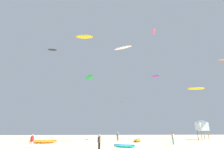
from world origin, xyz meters
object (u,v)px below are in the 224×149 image
(kite_aloft_4, at_px, (123,48))
(kite_grounded_mid, at_px, (124,146))
(person_midground, at_px, (32,140))
(kite_aloft_5, at_px, (223,60))
(kite_grounded_far, at_px, (137,140))
(kite_aloft_0, at_px, (85,37))
(kite_aloft_2, at_px, (156,76))
(kite_grounded_near, at_px, (43,142))
(kite_aloft_1, at_px, (52,50))
(kite_aloft_6, at_px, (123,101))
(kite_aloft_3, at_px, (90,77))
(person_foreground, at_px, (99,141))
(kite_aloft_7, at_px, (154,32))
(person_right, at_px, (118,136))
(kite_aloft_8, at_px, (196,89))
(person_left, at_px, (173,137))
(lifeguard_tower, at_px, (202,125))

(kite_aloft_4, bearing_deg, kite_grounded_mid, -98.59)
(person_midground, xyz_separation_m, kite_aloft_5, (31.71, 6.15, 14.00))
(kite_grounded_far, distance_m, kite_aloft_0, 26.79)
(kite_grounded_mid, distance_m, kite_aloft_2, 27.24)
(kite_grounded_near, distance_m, kite_aloft_1, 34.02)
(kite_aloft_4, xyz_separation_m, kite_aloft_6, (2.61, 19.47, -7.73))
(kite_aloft_3, bearing_deg, kite_grounded_near, -115.64)
(person_foreground, distance_m, kite_aloft_7, 28.97)
(kite_aloft_7, bearing_deg, kite_grounded_near, -172.07)
(person_right, relative_size, kite_aloft_8, 0.38)
(kite_aloft_2, bearing_deg, person_left, -101.81)
(person_foreground, distance_m, person_midground, 8.99)
(kite_aloft_5, xyz_separation_m, kite_aloft_7, (-11.58, 4.63, 8.25))
(lifeguard_tower, distance_m, kite_aloft_8, 9.71)
(person_midground, bearing_deg, kite_grounded_far, 125.15)
(person_left, bearing_deg, person_right, 160.56)
(kite_aloft_0, relative_size, kite_aloft_8, 1.01)
(person_foreground, bearing_deg, kite_aloft_3, 71.71)
(kite_aloft_0, bearing_deg, kite_grounded_mid, -65.75)
(kite_grounded_mid, relative_size, kite_aloft_5, 1.45)
(kite_grounded_near, height_order, kite_aloft_3, kite_aloft_3)
(person_midground, height_order, kite_aloft_0, kite_aloft_0)
(kite_aloft_8, bearing_deg, kite_aloft_3, 172.99)
(kite_aloft_2, relative_size, kite_aloft_8, 0.49)
(kite_grounded_far, relative_size, kite_aloft_3, 1.06)
(person_right, xyz_separation_m, kite_aloft_6, (3.15, 13.27, 8.94))
(kite_aloft_4, xyz_separation_m, kite_aloft_5, (19.05, -1.75, -2.69))
(kite_aloft_5, height_order, kite_aloft_8, kite_aloft_5)
(person_left, xyz_separation_m, kite_aloft_6, (-4.25, 23.42, 8.87))
(kite_grounded_far, xyz_separation_m, lifeguard_tower, (15.00, 3.84, 2.80))
(kite_grounded_far, distance_m, lifeguard_tower, 15.74)
(person_right, xyz_separation_m, lifeguard_tower, (18.32, 0.39, 2.10))
(person_midground, xyz_separation_m, kite_aloft_0, (4.29, 15.87, 23.12))
(kite_grounded_mid, bearing_deg, kite_aloft_7, 51.25)
(kite_aloft_3, distance_m, kite_aloft_5, 30.18)
(kite_grounded_far, xyz_separation_m, kite_aloft_3, (-9.83, 10.64, 14.99))
(kite_aloft_2, xyz_separation_m, kite_aloft_3, (-17.17, 1.78, -0.18))
(person_left, relative_size, kite_aloft_4, 0.47)
(kite_grounded_mid, bearing_deg, lifeguard_tower, 37.41)
(kite_aloft_7, relative_size, kite_aloft_8, 0.67)
(kite_grounded_near, distance_m, kite_grounded_far, 16.51)
(kite_grounded_far, distance_m, kite_aloft_2, 19.04)
(kite_aloft_3, bearing_deg, kite_aloft_5, -30.10)
(kite_grounded_mid, relative_size, kite_aloft_2, 1.44)
(person_right, distance_m, kite_grounded_near, 14.40)
(kite_aloft_3, xyz_separation_m, kite_aloft_8, (26.72, -3.29, -3.34))
(kite_aloft_3, height_order, kite_aloft_5, kite_aloft_3)
(kite_aloft_2, bearing_deg, kite_grounded_near, -153.74)
(person_left, xyz_separation_m, kite_aloft_4, (-6.86, 3.95, 16.59))
(person_left, bearing_deg, lifeguard_tower, 78.42)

